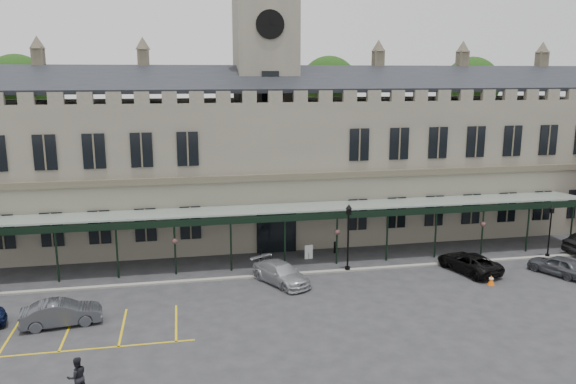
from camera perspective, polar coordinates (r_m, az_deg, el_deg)
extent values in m
plane|color=#29292C|center=(35.80, 1.87, -11.42)|extent=(140.00, 140.00, 0.00)
cube|color=#6C675A|center=(49.28, -2.22, 2.36)|extent=(60.00, 10.00, 12.00)
cube|color=#4E4838|center=(44.21, -1.19, 1.52)|extent=(60.00, 0.35, 0.50)
cube|color=black|center=(46.13, -1.82, 11.45)|extent=(60.00, 4.77, 2.20)
cube|color=black|center=(51.07, -2.74, 11.48)|extent=(60.00, 4.77, 2.20)
cube|color=black|center=(45.26, -1.19, -3.82)|extent=(3.20, 0.18, 3.80)
cube|color=#6C675A|center=(48.70, -2.27, 8.17)|extent=(5.00, 5.00, 22.00)
cylinder|color=silver|center=(46.22, -1.84, 16.66)|extent=(2.20, 0.12, 2.20)
cylinder|color=black|center=(46.15, -1.82, 16.66)|extent=(2.30, 0.04, 2.30)
cube|color=black|center=(46.08, -1.80, 10.45)|extent=(1.40, 0.12, 2.80)
cube|color=#8C9E93|center=(42.89, -0.77, -1.67)|extent=(50.00, 4.00, 0.40)
cube|color=black|center=(41.04, -0.27, -2.65)|extent=(50.00, 0.18, 0.50)
cube|color=gray|center=(40.77, 0.14, -8.34)|extent=(60.00, 0.40, 0.12)
cylinder|color=#332314|center=(59.43, -25.15, 2.88)|extent=(0.70, 0.70, 12.00)
sphere|color=black|center=(58.88, -25.76, 9.61)|extent=(6.00, 6.00, 6.00)
cylinder|color=#332314|center=(59.63, 4.07, 4.01)|extent=(0.70, 0.70, 12.00)
sphere|color=black|center=(59.08, 4.17, 10.75)|extent=(6.00, 6.00, 6.00)
cylinder|color=#332314|center=(65.61, 17.73, 4.20)|extent=(0.70, 0.70, 12.00)
sphere|color=black|center=(65.11, 18.12, 10.31)|extent=(6.00, 6.00, 6.00)
cylinder|color=black|center=(41.76, 6.06, -7.76)|extent=(0.39, 0.39, 0.32)
cylinder|color=black|center=(41.13, 6.12, -5.13)|extent=(0.13, 0.13, 4.33)
cube|color=black|center=(40.51, 6.19, -1.98)|extent=(0.30, 0.30, 0.43)
cone|color=black|center=(40.42, 6.20, -1.46)|extent=(0.48, 0.48, 0.32)
cylinder|color=black|center=(48.97, 24.85, -5.88)|extent=(0.33, 0.33, 0.27)
cylinder|color=black|center=(48.52, 25.02, -3.98)|extent=(0.11, 0.11, 3.65)
cube|color=black|center=(48.06, 25.23, -1.73)|extent=(0.26, 0.26, 0.36)
cone|color=black|center=(47.99, 25.26, -1.36)|extent=(0.40, 0.40, 0.27)
cube|color=#F85F07|center=(41.36, 19.91, -8.84)|extent=(0.39, 0.39, 0.04)
cone|color=#F85F07|center=(41.24, 19.94, -8.41)|extent=(0.45, 0.45, 0.72)
cylinder|color=silver|center=(41.21, 19.95, -8.27)|extent=(0.30, 0.30, 0.10)
cylinder|color=black|center=(44.12, 2.11, -6.51)|extent=(0.06, 0.06, 0.46)
cube|color=silver|center=(44.02, 2.12, -6.11)|extent=(0.65, 0.11, 1.12)
cylinder|color=black|center=(43.76, -2.82, -6.41)|extent=(0.15, 0.15, 0.85)
cylinder|color=black|center=(45.57, 4.77, -5.63)|extent=(0.17, 0.17, 0.94)
imported|color=#3C3E44|center=(35.39, -22.03, -11.33)|extent=(4.62, 2.17, 1.46)
imported|color=#A0A3A8|center=(39.03, -0.73, -8.25)|extent=(4.13, 5.32, 1.44)
imported|color=black|center=(43.29, 17.88, -6.82)|extent=(3.64, 5.50, 1.40)
imported|color=#3C3E44|center=(45.06, 25.73, -6.70)|extent=(3.34, 4.45, 1.41)
imported|color=black|center=(28.01, -20.63, -17.16)|extent=(1.10, 0.99, 1.84)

